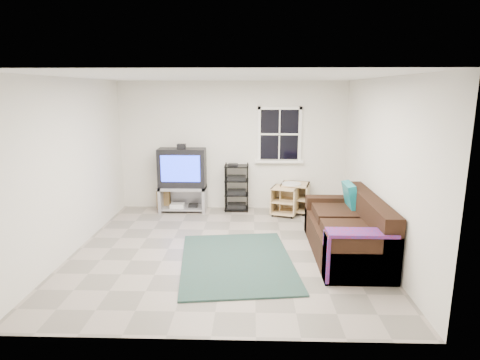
{
  "coord_description": "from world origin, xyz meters",
  "views": [
    {
      "loc": [
        0.39,
        -5.82,
        2.41
      ],
      "look_at": [
        0.21,
        0.4,
        1.02
      ],
      "focal_mm": 30.0,
      "sensor_mm": 36.0,
      "label": 1
    }
  ],
  "objects_px": {
    "side_table_left": "(285,200)",
    "sofa": "(348,232)",
    "tv_unit": "(182,174)",
    "av_rack": "(237,190)",
    "side_table_right": "(295,195)"
  },
  "relations": [
    {
      "from": "av_rack",
      "to": "sofa",
      "type": "relative_size",
      "value": 0.46
    },
    {
      "from": "av_rack",
      "to": "side_table_right",
      "type": "relative_size",
      "value": 1.49
    },
    {
      "from": "av_rack",
      "to": "side_table_right",
      "type": "bearing_deg",
      "value": -3.13
    },
    {
      "from": "tv_unit",
      "to": "sofa",
      "type": "xyz_separation_m",
      "value": [
        2.85,
        -2.15,
        -0.41
      ]
    },
    {
      "from": "tv_unit",
      "to": "side_table_left",
      "type": "distance_m",
      "value": 2.12
    },
    {
      "from": "side_table_left",
      "to": "tv_unit",
      "type": "bearing_deg",
      "value": 174.7
    },
    {
      "from": "sofa",
      "to": "tv_unit",
      "type": "bearing_deg",
      "value": 142.94
    },
    {
      "from": "tv_unit",
      "to": "av_rack",
      "type": "relative_size",
      "value": 1.42
    },
    {
      "from": "av_rack",
      "to": "tv_unit",
      "type": "bearing_deg",
      "value": -176.8
    },
    {
      "from": "tv_unit",
      "to": "side_table_right",
      "type": "xyz_separation_m",
      "value": [
        2.27,
        -0.0,
        -0.41
      ]
    },
    {
      "from": "side_table_left",
      "to": "sofa",
      "type": "distance_m",
      "value": 2.11
    },
    {
      "from": "side_table_left",
      "to": "sofa",
      "type": "height_order",
      "value": "sofa"
    },
    {
      "from": "sofa",
      "to": "side_table_right",
      "type": "bearing_deg",
      "value": 105.02
    },
    {
      "from": "av_rack",
      "to": "side_table_right",
      "type": "xyz_separation_m",
      "value": [
        1.18,
        -0.06,
        -0.08
      ]
    },
    {
      "from": "av_rack",
      "to": "side_table_left",
      "type": "distance_m",
      "value": 1.01
    }
  ]
}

